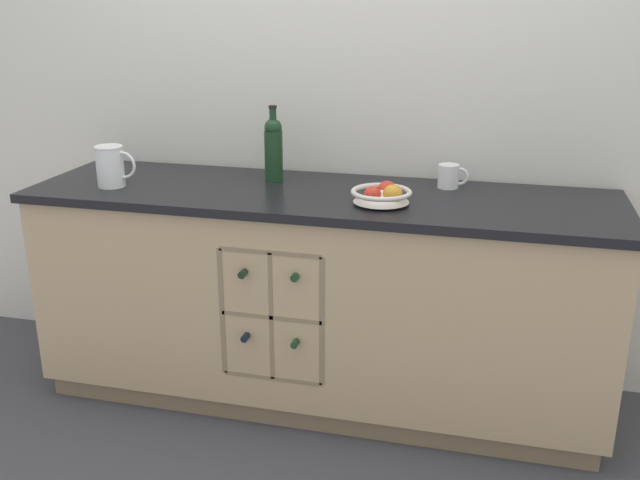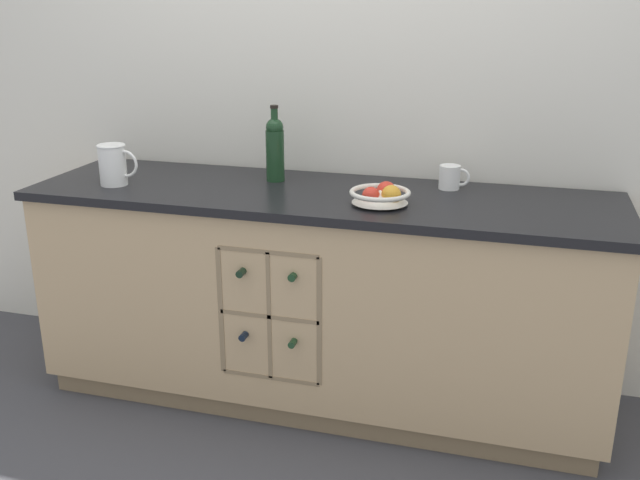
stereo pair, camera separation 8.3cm
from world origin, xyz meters
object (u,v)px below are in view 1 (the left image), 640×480
Objects in this scene: fruit_bowl at (382,194)px; white_pitcher at (111,165)px; ceramic_mug at (449,176)px; standing_wine_bottle at (274,148)px.

white_pitcher is (-1.10, -0.01, 0.05)m from fruit_bowl.
ceramic_mug reaches higher than fruit_bowl.
white_pitcher is 0.66m from standing_wine_bottle.
ceramic_mug is (0.22, 0.30, 0.01)m from fruit_bowl.
fruit_bowl is 1.32× the size of white_pitcher.
standing_wine_bottle is at bearing 22.17° from white_pitcher.
white_pitcher is at bearing -157.83° from standing_wine_bottle.
ceramic_mug is (1.32, 0.31, -0.04)m from white_pitcher.
white_pitcher is at bearing -166.81° from ceramic_mug.
white_pitcher is 0.55× the size of standing_wine_bottle.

